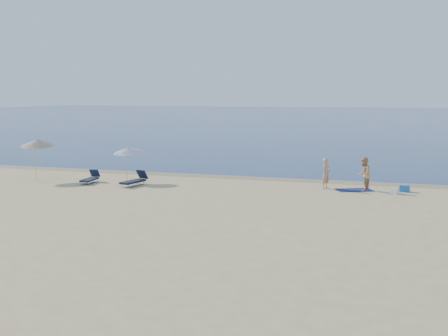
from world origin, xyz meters
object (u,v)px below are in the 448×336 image
object	(u,v)px
person_right	(364,174)
blue_cooler	(405,188)
umbrella_near	(128,150)
person_left	(326,173)

from	to	relation	value
person_right	blue_cooler	bearing A→B (deg)	105.08
person_right	blue_cooler	world-z (taller)	person_right
umbrella_near	person_right	bearing A→B (deg)	12.77
person_left	person_right	world-z (taller)	person_right
blue_cooler	umbrella_near	world-z (taller)	umbrella_near
person_right	person_left	bearing A→B (deg)	-78.63
umbrella_near	blue_cooler	bearing A→B (deg)	12.93
person_left	blue_cooler	distance (m)	3.98
person_left	umbrella_near	size ratio (longest dim) A/B	0.76
person_right	blue_cooler	xyz separation A→B (m)	(2.02, 0.20, -0.68)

